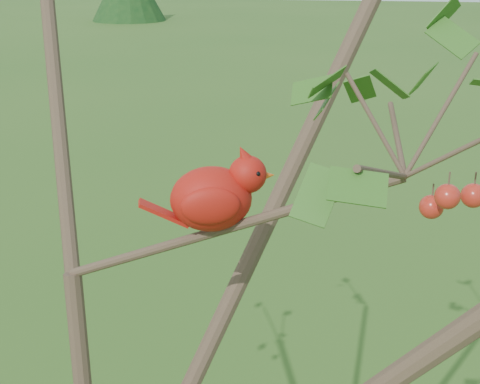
{
  "coord_description": "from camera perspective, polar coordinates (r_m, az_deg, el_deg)",
  "views": [
    {
      "loc": [
        0.49,
        -0.97,
        2.53
      ],
      "look_at": [
        0.28,
        0.09,
        2.14
      ],
      "focal_mm": 50.0,
      "sensor_mm": 36.0,
      "label": 1
    }
  ],
  "objects": [
    {
      "name": "cardinal",
      "position": [
        1.15,
        -2.09,
        -0.28
      ],
      "size": [
        0.23,
        0.15,
        0.16
      ],
      "rotation": [
        0.0,
        0.0,
        0.34
      ],
      "color": "#AB1B0E",
      "rests_on": "ground"
    },
    {
      "name": "crabapple_tree",
      "position": [
        1.13,
        -13.97,
        -2.08
      ],
      "size": [
        2.35,
        2.05,
        2.95
      ],
      "color": "#3D2B21",
      "rests_on": "ground"
    }
  ]
}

